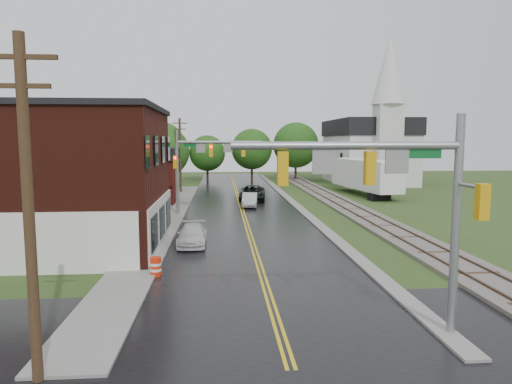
{
  "coord_description": "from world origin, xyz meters",
  "views": [
    {
      "loc": [
        -1.91,
        -11.87,
        6.37
      ],
      "look_at": [
        0.03,
        13.24,
        3.5
      ],
      "focal_mm": 32.0,
      "sensor_mm": 36.0,
      "label": 1
    }
  ],
  "objects": [
    {
      "name": "pickup_white",
      "position": [
        -3.69,
        15.67,
        0.6
      ],
      "size": [
        1.71,
        4.18,
        1.21
      ],
      "primitive_type": "imported",
      "rotation": [
        0.0,
        0.0,
        0.0
      ],
      "color": "silver",
      "rests_on": "ground"
    },
    {
      "name": "construction_barrel",
      "position": [
        -5.0,
        9.28,
        0.46
      ],
      "size": [
        0.62,
        0.62,
        0.91
      ],
      "primitive_type": "cylinder",
      "rotation": [
        0.0,
        0.0,
        -0.25
      ],
      "color": "red",
      "rests_on": "ground"
    },
    {
      "name": "suv_dark",
      "position": [
        1.4,
        35.82,
        0.79
      ],
      "size": [
        3.2,
        5.91,
        1.57
      ],
      "primitive_type": "imported",
      "rotation": [
        0.0,
        0.0,
        -0.11
      ],
      "color": "black",
      "rests_on": "ground"
    },
    {
      "name": "traffic_signal_far",
      "position": [
        -3.47,
        27.0,
        4.97
      ],
      "size": [
        7.34,
        0.43,
        7.2
      ],
      "color": "gray",
      "rests_on": "ground"
    },
    {
      "name": "sedan_silver",
      "position": [
        0.84,
        31.41,
        0.66
      ],
      "size": [
        1.76,
        4.11,
        1.32
      ],
      "primitive_type": "imported",
      "rotation": [
        0.0,
        0.0,
        -0.09
      ],
      "color": "#B4B3B9",
      "rests_on": "ground"
    },
    {
      "name": "ground",
      "position": [
        0.0,
        0.0,
        0.0
      ],
      "size": [
        160.0,
        160.0,
        0.0
      ],
      "primitive_type": "plane",
      "color": "#32451A",
      "rests_on": "ground"
    },
    {
      "name": "darkred_building",
      "position": [
        -10.0,
        35.0,
        2.2
      ],
      "size": [
        7.0,
        6.0,
        4.4
      ],
      "primitive_type": "cube",
      "color": "#3F0F0C",
      "rests_on": "ground"
    },
    {
      "name": "utility_pole_b",
      "position": [
        -6.8,
        22.0,
        4.72
      ],
      "size": [
        1.8,
        0.28,
        9.0
      ],
      "color": "#382616",
      "rests_on": "ground"
    },
    {
      "name": "tree_left_c",
      "position": [
        -13.85,
        39.9,
        4.51
      ],
      "size": [
        6.0,
        6.0,
        7.65
      ],
      "color": "black",
      "rests_on": "ground"
    },
    {
      "name": "semi_trailer",
      "position": [
        14.8,
        39.76,
        2.42
      ],
      "size": [
        4.54,
        13.52,
        4.12
      ],
      "color": "black",
      "rests_on": "ground"
    },
    {
      "name": "utility_pole_a",
      "position": [
        -6.8,
        0.0,
        4.72
      ],
      "size": [
        1.8,
        0.28,
        9.0
      ],
      "color": "#382616",
      "rests_on": "ground"
    },
    {
      "name": "brick_building",
      "position": [
        -12.48,
        15.0,
        4.15
      ],
      "size": [
        14.3,
        10.3,
        8.3
      ],
      "color": "#44160E",
      "rests_on": "ground"
    },
    {
      "name": "traffic_signal_near",
      "position": [
        3.47,
        2.0,
        4.97
      ],
      "size": [
        7.34,
        0.3,
        7.2
      ],
      "color": "gray",
      "rests_on": "ground"
    },
    {
      "name": "main_road",
      "position": [
        0.0,
        30.0,
        0.0
      ],
      "size": [
        10.0,
        90.0,
        0.02
      ],
      "primitive_type": "cube",
      "color": "black",
      "rests_on": "ground"
    },
    {
      "name": "tree_left_b",
      "position": [
        -17.85,
        31.9,
        5.72
      ],
      "size": [
        7.6,
        7.6,
        9.69
      ],
      "color": "black",
      "rests_on": "ground"
    },
    {
      "name": "curb_right",
      "position": [
        5.4,
        35.0,
        0.0
      ],
      "size": [
        0.8,
        70.0,
        0.12
      ],
      "primitive_type": "cube",
      "color": "gray",
      "rests_on": "ground"
    },
    {
      "name": "yellow_house",
      "position": [
        -11.0,
        26.0,
        3.2
      ],
      "size": [
        8.0,
        7.0,
        6.4
      ],
      "primitive_type": "cube",
      "color": "tan",
      "rests_on": "ground"
    },
    {
      "name": "utility_pole_c",
      "position": [
        -6.8,
        44.0,
        4.72
      ],
      "size": [
        1.8,
        0.28,
        9.0
      ],
      "color": "#382616",
      "rests_on": "ground"
    },
    {
      "name": "tree_left_e",
      "position": [
        -8.85,
        45.9,
        4.81
      ],
      "size": [
        6.4,
        6.4,
        8.16
      ],
      "color": "black",
      "rests_on": "ground"
    },
    {
      "name": "railroad",
      "position": [
        10.0,
        35.0,
        0.11
      ],
      "size": [
        3.2,
        80.0,
        0.3
      ],
      "color": "#59544C",
      "rests_on": "ground"
    },
    {
      "name": "cross_road",
      "position": [
        0.0,
        2.0,
        0.0
      ],
      "size": [
        60.0,
        9.0,
        0.02
      ],
      "primitive_type": "cube",
      "color": "black",
      "rests_on": "ground"
    },
    {
      "name": "church",
      "position": [
        20.0,
        53.74,
        5.83
      ],
      "size": [
        10.4,
        18.4,
        20.0
      ],
      "color": "silver",
      "rests_on": "ground"
    },
    {
      "name": "sidewalk_left",
      "position": [
        -6.2,
        25.0,
        0.0
      ],
      "size": [
        2.4,
        50.0,
        0.12
      ],
      "primitive_type": "cube",
      "color": "gray",
      "rests_on": "ground"
    }
  ]
}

